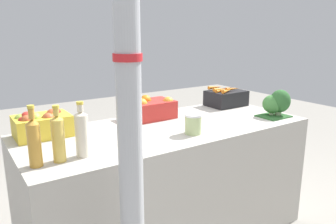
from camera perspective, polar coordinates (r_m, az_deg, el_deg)
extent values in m
cube|color=#B7B2A8|center=(2.34, 0.00, -12.26)|extent=(1.93, 0.81, 0.83)
cylinder|color=#B7BABF|center=(1.28, -6.95, 6.11)|extent=(0.10, 0.10, 2.55)
cylinder|color=red|center=(1.28, -7.05, 9.46)|extent=(0.11, 0.11, 0.03)
cube|color=gold|center=(2.12, -21.03, -2.29)|extent=(0.32, 0.23, 0.13)
sphere|color=#BC562D|center=(2.03, -23.40, -1.45)|extent=(0.07, 0.07, 0.07)
sphere|color=#BC562D|center=(2.16, -19.55, -0.39)|extent=(0.07, 0.07, 0.07)
sphere|color=red|center=(2.09, -23.37, -0.91)|extent=(0.07, 0.07, 0.07)
sphere|color=#BC562D|center=(2.06, -20.15, -1.14)|extent=(0.07, 0.07, 0.07)
sphere|color=red|center=(2.16, -18.93, -0.13)|extent=(0.06, 0.06, 0.06)
sphere|color=red|center=(2.10, -23.38, -1.11)|extent=(0.07, 0.07, 0.07)
sphere|color=red|center=(2.04, -23.87, -1.56)|extent=(0.06, 0.06, 0.06)
sphere|color=#9EBC42|center=(2.10, -24.24, -1.34)|extent=(0.08, 0.08, 0.08)
sphere|color=#9EBC42|center=(2.06, -22.19, -1.12)|extent=(0.08, 0.08, 0.08)
cube|color=red|center=(2.39, -2.96, 0.43)|extent=(0.32, 0.23, 0.13)
sphere|color=orange|center=(2.38, -4.33, 1.60)|extent=(0.08, 0.08, 0.08)
sphere|color=orange|center=(2.43, -4.01, 1.87)|extent=(0.07, 0.07, 0.07)
sphere|color=orange|center=(2.39, -3.94, 1.99)|extent=(0.08, 0.08, 0.08)
sphere|color=orange|center=(2.31, -4.66, 1.35)|extent=(0.09, 0.09, 0.09)
sphere|color=orange|center=(2.38, -5.28, 1.83)|extent=(0.08, 0.08, 0.08)
sphere|color=orange|center=(2.39, 0.02, 1.71)|extent=(0.08, 0.08, 0.08)
cube|color=black|center=(2.83, 10.08, 2.38)|extent=(0.32, 0.23, 0.13)
cone|color=orange|center=(2.74, 10.23, 3.66)|extent=(0.14, 0.08, 0.03)
cone|color=orange|center=(2.78, 9.01, 3.95)|extent=(0.14, 0.03, 0.03)
cone|color=orange|center=(2.84, 8.30, 4.28)|extent=(0.15, 0.05, 0.03)
cone|color=orange|center=(2.78, 10.16, 3.74)|extent=(0.13, 0.05, 0.03)
cone|color=orange|center=(2.82, 11.20, 3.99)|extent=(0.14, 0.05, 0.03)
cone|color=orange|center=(2.76, 9.18, 3.69)|extent=(0.13, 0.06, 0.03)
cube|color=#2D602D|center=(2.57, 17.88, -0.69)|extent=(0.22, 0.18, 0.01)
ellipsoid|color=#387033|center=(2.57, 18.61, 1.31)|extent=(0.13, 0.13, 0.11)
cylinder|color=#B2C693|center=(2.59, 18.48, -0.24)|extent=(0.03, 0.03, 0.02)
ellipsoid|color=#427F3D|center=(2.57, 17.70, 1.34)|extent=(0.14, 0.14, 0.14)
cylinder|color=#B2C693|center=(2.58, 17.59, -0.19)|extent=(0.03, 0.03, 0.02)
ellipsoid|color=#2D602D|center=(2.58, 18.95, 1.82)|extent=(0.15, 0.15, 0.17)
cylinder|color=#B2C693|center=(2.60, 18.78, -0.23)|extent=(0.03, 0.03, 0.02)
cylinder|color=gold|center=(1.65, -22.22, -5.43)|extent=(0.06, 0.06, 0.21)
cone|color=gold|center=(1.62, -22.59, -1.54)|extent=(0.06, 0.06, 0.02)
cylinder|color=gold|center=(1.61, -22.72, -0.26)|extent=(0.03, 0.03, 0.05)
cylinder|color=gold|center=(1.60, -22.82, 0.84)|extent=(0.03, 0.03, 0.01)
cylinder|color=gold|center=(1.67, -18.54, -4.76)|extent=(0.06, 0.06, 0.21)
cone|color=gold|center=(1.64, -18.84, -0.94)|extent=(0.06, 0.06, 0.02)
cylinder|color=gold|center=(1.63, -18.92, -0.01)|extent=(0.03, 0.03, 0.04)
cylinder|color=gold|center=(1.63, -18.99, 0.86)|extent=(0.03, 0.03, 0.01)
cylinder|color=beige|center=(1.70, -14.76, -4.05)|extent=(0.07, 0.07, 0.22)
cone|color=beige|center=(1.67, -15.00, -0.20)|extent=(0.07, 0.07, 0.02)
cylinder|color=beige|center=(1.67, -15.06, 0.70)|extent=(0.03, 0.03, 0.04)
cylinder|color=gold|center=(1.66, -15.12, 1.53)|extent=(0.03, 0.03, 0.01)
cylinder|color=#B2C684|center=(2.03, 4.40, -2.25)|extent=(0.10, 0.10, 0.11)
cylinder|color=white|center=(2.02, 4.44, -0.55)|extent=(0.11, 0.11, 0.01)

